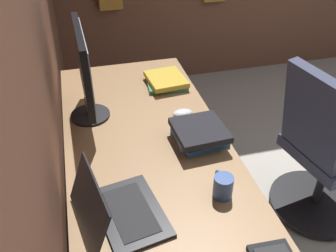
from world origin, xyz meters
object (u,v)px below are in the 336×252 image
(monitor_primary, at_px, (84,70))
(coffee_mug, at_px, (223,186))
(laptop_leftmost, at_px, (115,210))
(mouse_main, at_px, (183,113))
(book_stack_far, at_px, (200,134))
(book_stack_near, at_px, (166,81))
(office_chair, at_px, (321,154))

(monitor_primary, relative_size, coffee_mug, 4.13)
(laptop_leftmost, relative_size, mouse_main, 3.63)
(laptop_leftmost, distance_m, coffee_mug, 0.42)
(book_stack_far, bearing_deg, coffee_mug, 176.39)
(mouse_main, height_order, book_stack_near, book_stack_near)
(book_stack_near, bearing_deg, book_stack_far, -178.45)
(coffee_mug, bearing_deg, monitor_primary, 33.11)
(monitor_primary, xyz_separation_m, book_stack_near, (0.22, -0.46, -0.24))
(monitor_primary, xyz_separation_m, coffee_mug, (-0.69, -0.45, -0.21))
(book_stack_near, xyz_separation_m, office_chair, (-0.52, -0.77, -0.30))
(mouse_main, height_order, coffee_mug, coffee_mug)
(coffee_mug, bearing_deg, laptop_leftmost, 92.22)
(laptop_leftmost, relative_size, book_stack_far, 1.46)
(laptop_leftmost, xyz_separation_m, book_stack_far, (0.36, -0.44, -0.01))
(coffee_mug, xyz_separation_m, office_chair, (0.39, -0.77, -0.32))
(book_stack_near, bearing_deg, coffee_mug, 179.58)
(monitor_primary, bearing_deg, book_stack_far, -125.96)
(office_chair, bearing_deg, coffee_mug, 116.81)
(laptop_leftmost, height_order, book_stack_far, laptop_leftmost)
(book_stack_far, relative_size, coffee_mug, 2.21)
(book_stack_near, distance_m, book_stack_far, 0.57)
(monitor_primary, relative_size, laptop_leftmost, 1.28)
(monitor_primary, xyz_separation_m, laptop_leftmost, (-0.70, -0.03, -0.21))
(mouse_main, xyz_separation_m, book_stack_near, (0.34, -0.00, 0.01))
(coffee_mug, bearing_deg, book_stack_far, -3.61)
(coffee_mug, bearing_deg, office_chair, -63.19)
(laptop_leftmost, bearing_deg, monitor_primary, 2.41)
(book_stack_far, distance_m, coffee_mug, 0.35)
(laptop_leftmost, distance_m, book_stack_far, 0.57)
(coffee_mug, bearing_deg, book_stack_near, -0.42)
(laptop_leftmost, xyz_separation_m, book_stack_near, (0.93, -0.43, -0.02))
(mouse_main, relative_size, book_stack_near, 0.41)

